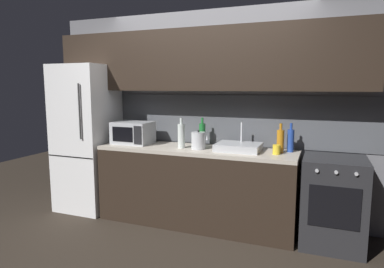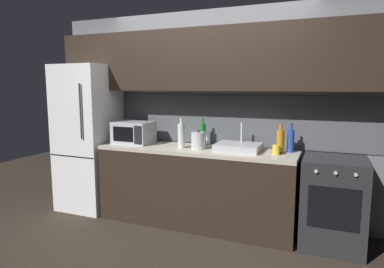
% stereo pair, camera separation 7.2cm
% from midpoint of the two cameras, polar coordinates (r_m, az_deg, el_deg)
% --- Properties ---
extents(ground_plane, '(10.00, 10.00, 0.00)m').
position_cam_midpoint_polar(ground_plane, '(3.37, -5.77, -20.31)').
color(ground_plane, '#2D261E').
extents(back_wall, '(4.01, 0.44, 2.50)m').
position_cam_midpoint_polar(back_wall, '(4.07, 1.64, 7.33)').
color(back_wall, slate).
rests_on(back_wall, ground).
extents(counter_run, '(2.27, 0.60, 0.90)m').
position_cam_midpoint_polar(counter_run, '(3.96, 0.12, -8.82)').
color(counter_run, black).
rests_on(counter_run, ground).
extents(refrigerator, '(0.68, 0.69, 1.87)m').
position_cam_midpoint_polar(refrigerator, '(4.61, -17.74, -0.63)').
color(refrigerator, white).
rests_on(refrigerator, ground).
extents(oven_range, '(0.60, 0.62, 0.90)m').
position_cam_midpoint_polar(oven_range, '(3.72, 22.22, -10.57)').
color(oven_range, '#232326').
rests_on(oven_range, ground).
extents(microwave, '(0.46, 0.35, 0.27)m').
position_cam_midpoint_polar(microwave, '(4.22, -10.44, 0.22)').
color(microwave, '#A8AAAF').
rests_on(microwave, counter_run).
extents(sink_basin, '(0.48, 0.38, 0.30)m').
position_cam_midpoint_polar(sink_basin, '(3.73, 7.34, -2.19)').
color(sink_basin, '#ADAFB5').
rests_on(sink_basin, counter_run).
extents(kettle, '(0.20, 0.16, 0.22)m').
position_cam_midpoint_polar(kettle, '(3.79, 0.57, -1.11)').
color(kettle, '#B7BABF').
rests_on(kettle, counter_run).
extents(wine_bottle_blue, '(0.07, 0.07, 0.31)m').
position_cam_midpoint_polar(wine_bottle_blue, '(3.76, 15.82, -1.02)').
color(wine_bottle_blue, '#234299').
rests_on(wine_bottle_blue, counter_run).
extents(wine_bottle_amber, '(0.08, 0.08, 0.31)m').
position_cam_midpoint_polar(wine_bottle_amber, '(3.70, 14.18, -1.11)').
color(wine_bottle_amber, '#B27019').
rests_on(wine_bottle_amber, counter_run).
extents(wine_bottle_clear, '(0.08, 0.08, 0.35)m').
position_cam_midpoint_polar(wine_bottle_clear, '(3.85, -2.37, -0.26)').
color(wine_bottle_clear, silver).
rests_on(wine_bottle_clear, counter_run).
extents(wine_bottle_green, '(0.08, 0.08, 0.34)m').
position_cam_midpoint_polar(wine_bottle_green, '(4.00, 1.23, -0.02)').
color(wine_bottle_green, '#1E6B2D').
rests_on(wine_bottle_green, counter_run).
extents(mug_yellow, '(0.08, 0.08, 0.10)m').
position_cam_midpoint_polar(mug_yellow, '(3.60, 13.56, -2.58)').
color(mug_yellow, gold).
rests_on(mug_yellow, counter_run).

